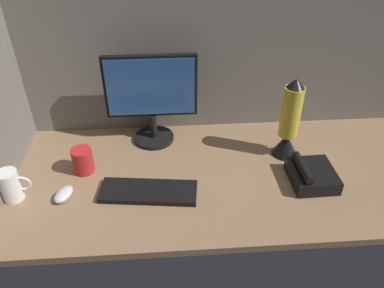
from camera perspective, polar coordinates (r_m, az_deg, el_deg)
The scene contains 9 objects.
ground_plane at distance 161.28cm, azimuth 4.74°, elevation -4.30°, with size 180.00×80.00×3.00cm, color #8C6B4C.
cubicle_wall_back at distance 172.30cm, azimuth 3.64°, elevation 14.53°, with size 180.00×5.00×79.45cm.
monitor at distance 167.11cm, azimuth -6.05°, elevation 7.12°, with size 39.49×18.00×40.80cm.
keyboard at distance 149.48cm, azimuth -6.47°, elevation -7.03°, with size 37.00×13.00×2.00cm, color black.
mouse at distance 154.28cm, azimuth -18.51°, elevation -7.09°, with size 5.60×9.60×3.40cm, color silver.
mug_red_plastic at distance 162.35cm, azimuth -15.90°, elevation -2.38°, with size 8.41×8.41×10.66cm.
mug_ceramic_white at distance 158.25cm, azimuth -25.29°, elevation -5.58°, with size 11.78×7.72×12.52cm.
lava_lamp at distance 164.89cm, azimuth 14.19°, elevation 2.83°, with size 11.11×11.11×36.36cm.
desk_phone at distance 159.69cm, azimuth 17.28°, elevation -4.40°, with size 17.48×19.43×8.80cm.
Camera 1 is at (-22.10, -121.57, 102.15)cm, focal length 35.95 mm.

